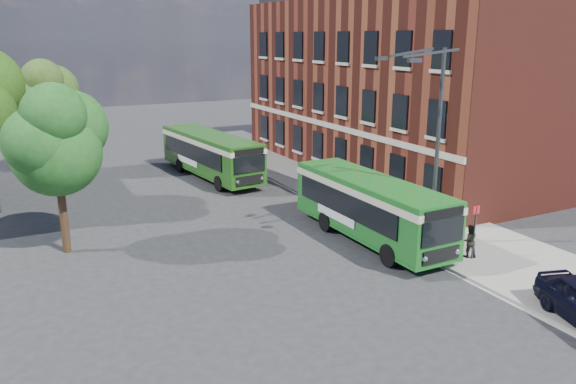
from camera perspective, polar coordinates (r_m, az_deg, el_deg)
ground at (r=25.69m, az=2.44°, el=-6.07°), size 120.00×120.00×0.00m
pavement at (r=35.62m, az=5.88°, el=0.21°), size 6.00×48.00×0.15m
kerb_line at (r=34.12m, az=1.58°, el=-0.52°), size 0.12×48.00×0.01m
brick_office at (r=41.78m, az=11.34°, el=11.86°), size 12.10×26.00×14.20m
street_lamp at (r=25.52m, az=14.34°, el=4.53°), size 2.96×2.38×9.00m
bus_stop_sign at (r=25.33m, az=18.42°, el=-3.57°), size 0.35×0.08×2.52m
bus_front at (r=26.79m, az=8.37°, el=-1.16°), size 2.74×9.93×3.02m
bus_rear at (r=38.90m, az=-7.89°, el=4.11°), size 3.74×11.10×3.02m
pedestrian_a at (r=25.55m, az=15.08°, el=-4.58°), size 0.63×0.52×1.49m
pedestrian_b at (r=25.66m, az=17.92°, el=-4.75°), size 0.89×0.83×1.47m
tree_left at (r=26.20m, az=-22.47°, el=5.01°), size 4.54×4.31×7.66m
tree_right at (r=42.62m, az=-23.52°, el=8.88°), size 4.75×4.51×8.01m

